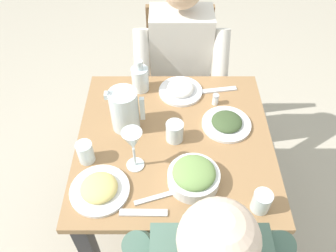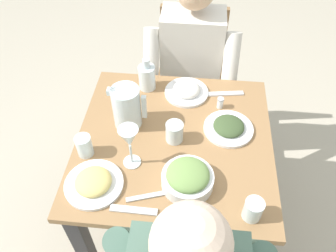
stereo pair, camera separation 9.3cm
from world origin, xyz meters
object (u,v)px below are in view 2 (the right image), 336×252
Objects in this scene: water_pitcher at (127,107)px; chair_far at (191,74)px; plate_fries at (94,183)px; diner_far at (190,76)px; wine_glass at (129,139)px; dining_table at (174,159)px; water_glass_near_left at (174,133)px; salt_shaker at (220,103)px; water_glass_near_right at (84,146)px; oil_carafe at (147,78)px; water_glass_center at (253,210)px; salad_bowl at (188,178)px; plate_dolmas at (229,127)px; plate_yoghurt at (187,90)px.

chair_far is at bearing 68.86° from water_pitcher.
water_pitcher reaches higher than plate_fries.
diner_far reaches higher than wine_glass.
dining_table is 0.18m from water_glass_near_left.
plate_fries is at bearing -135.14° from salt_shaker.
plate_fries is (-0.28, -0.26, 0.15)m from dining_table.
wine_glass reaches higher than plate_fries.
diner_far is 12.75× the size of water_glass_near_right.
water_pitcher is at bearing 52.37° from water_glass_near_right.
oil_carafe is (0.19, 0.42, 0.01)m from water_glass_near_right.
dining_table is at bearing 132.75° from water_glass_center.
water_pitcher is 0.23m from water_glass_near_left.
diner_far is 0.73m from salad_bowl.
plate_dolmas is 2.38× the size of water_glass_near_left.
salad_bowl is 0.99× the size of wine_glass.
water_pitcher is 0.24m from water_glass_near_right.
water_pitcher is 1.16× the size of oil_carafe.
water_glass_center is (0.51, -0.40, -0.05)m from water_pitcher.
oil_carafe reaches higher than dining_table.
chair_far is at bearing 90.00° from diner_far.
water_glass_near_right is at bearing -115.28° from chair_far.
water_pitcher reaches higher than oil_carafe.
diner_far is 0.83m from plate_fries.
wine_glass is (-0.38, -0.21, 0.13)m from plate_dolmas.
dining_table is at bearing 107.45° from salad_bowl.
plate_yoghurt is 0.29m from plate_dolmas.
salad_bowl is (0.03, -0.93, 0.26)m from chair_far.
salt_shaker is (0.54, 0.32, -0.02)m from water_glass_near_right.
oil_carafe is (-0.20, -0.40, 0.28)m from chair_far.
dining_table is 0.33m from plate_yoghurt.
oil_carafe is at bearing 113.05° from salad_bowl.
plate_yoghurt is 0.67m from water_glass_center.
oil_carafe is at bearing -135.70° from diner_far.
diner_far is 13.31× the size of water_glass_near_left.
dining_table is at bearing 17.37° from water_glass_near_right.
water_glass_near_right is 0.63m from salt_shaker.
water_glass_center is 1.59× the size of salt_shaker.
oil_carafe reaches higher than plate_fries.
water_glass_near_left is 1.65× the size of salt_shaker.
plate_dolmas is (0.43, 0.00, -0.08)m from water_pitcher.
wine_glass is (0.05, -0.21, 0.05)m from water_pitcher.
salad_bowl is at bearing -105.95° from salt_shaker.
salt_shaker reaches higher than plate_yoghurt.
oil_carafe is (-0.19, 0.03, 0.04)m from plate_yoghurt.
chair_far is 4.32× the size of plate_yoghurt.
plate_yoghurt is at bearing 113.47° from water_glass_center.
chair_far is at bearing 104.01° from water_glass_center.
wine_glass is (0.19, -0.03, 0.09)m from water_glass_near_right.
plate_yoghurt is (0.03, 0.29, 0.16)m from dining_table.
water_glass_center is at bearing -72.71° from diner_far.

